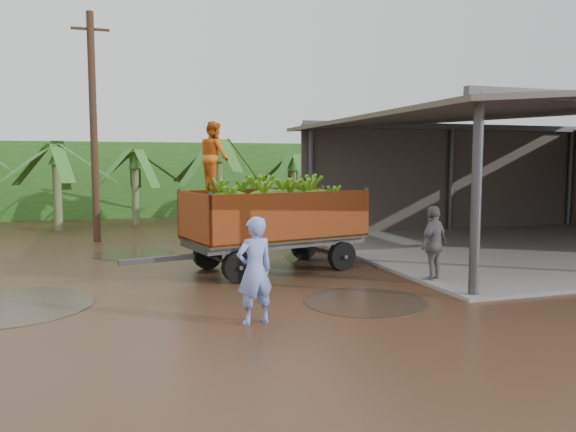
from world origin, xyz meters
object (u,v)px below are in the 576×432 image
object	(u,v)px
banana_trailer	(272,217)
man_grey	(434,244)
man_blue	(255,270)
utility_pole	(94,127)

from	to	relation	value
banana_trailer	man_grey	world-z (taller)	banana_trailer
man_blue	utility_pole	xyz separation A→B (m)	(-2.71, 10.89, 2.92)
banana_trailer	man_blue	bearing A→B (deg)	-122.01
banana_trailer	man_blue	xyz separation A→B (m)	(-1.56, -4.38, -0.42)
banana_trailer	man_blue	world-z (taller)	banana_trailer
man_grey	utility_pole	distance (m)	11.95
banana_trailer	man_grey	bearing A→B (deg)	-52.28
man_blue	man_grey	distance (m)	4.92
man_blue	utility_pole	world-z (taller)	utility_pole
man_blue	man_grey	xyz separation A→B (m)	(4.55, 1.88, -0.03)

